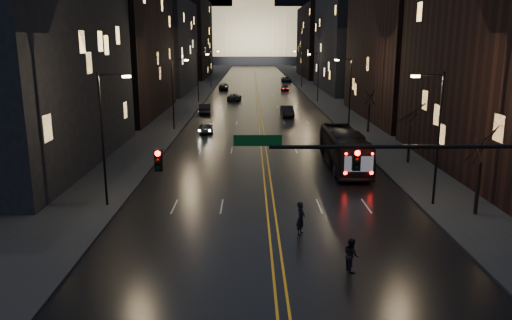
{
  "coord_description": "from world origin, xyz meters",
  "views": [
    {
      "loc": [
        -1.29,
        -22.05,
        10.8
      ],
      "look_at": [
        -0.97,
        10.62,
        3.09
      ],
      "focal_mm": 35.0,
      "sensor_mm": 36.0,
      "label": 1
    }
  ],
  "objects_px": {
    "oncoming_car_b": "(205,109)",
    "bus": "(344,149)",
    "receding_car_a": "(287,111)",
    "traffic_signal": "(408,170)",
    "pedestrian_b": "(351,255)",
    "oncoming_car_a": "(206,128)",
    "pedestrian_a": "(301,218)"
  },
  "relations": [
    {
      "from": "bus",
      "to": "oncoming_car_b",
      "type": "height_order",
      "value": "bus"
    },
    {
      "from": "oncoming_car_a",
      "to": "pedestrian_b",
      "type": "xyz_separation_m",
      "value": [
        10.31,
        -37.66,
        0.14
      ]
    },
    {
      "from": "oncoming_car_a",
      "to": "bus",
      "type": "bearing_deg",
      "value": 121.82
    },
    {
      "from": "bus",
      "to": "pedestrian_a",
      "type": "xyz_separation_m",
      "value": [
        -5.34,
        -15.67,
        -0.68
      ]
    },
    {
      "from": "oncoming_car_a",
      "to": "oncoming_car_b",
      "type": "height_order",
      "value": "oncoming_car_b"
    },
    {
      "from": "bus",
      "to": "pedestrian_a",
      "type": "height_order",
      "value": "bus"
    },
    {
      "from": "oncoming_car_a",
      "to": "pedestrian_a",
      "type": "bearing_deg",
      "value": 97.58
    },
    {
      "from": "oncoming_car_a",
      "to": "pedestrian_a",
      "type": "relative_size",
      "value": 2.12
    },
    {
      "from": "bus",
      "to": "oncoming_car_a",
      "type": "distance_m",
      "value": 22.02
    },
    {
      "from": "traffic_signal",
      "to": "bus",
      "type": "bearing_deg",
      "value": 87.28
    },
    {
      "from": "pedestrian_b",
      "to": "oncoming_car_b",
      "type": "bearing_deg",
      "value": -0.46
    },
    {
      "from": "oncoming_car_b",
      "to": "oncoming_car_a",
      "type": "bearing_deg",
      "value": 90.74
    },
    {
      "from": "bus",
      "to": "receding_car_a",
      "type": "height_order",
      "value": "bus"
    },
    {
      "from": "traffic_signal",
      "to": "pedestrian_b",
      "type": "distance_m",
      "value": 4.89
    },
    {
      "from": "traffic_signal",
      "to": "receding_car_a",
      "type": "distance_m",
      "value": 52.22
    },
    {
      "from": "pedestrian_b",
      "to": "oncoming_car_a",
      "type": "bearing_deg",
      "value": 2.51
    },
    {
      "from": "bus",
      "to": "pedestrian_b",
      "type": "bearing_deg",
      "value": -98.97
    },
    {
      "from": "bus",
      "to": "oncoming_car_b",
      "type": "xyz_separation_m",
      "value": [
        -15.39,
        34.46,
        -0.84
      ]
    },
    {
      "from": "receding_car_a",
      "to": "pedestrian_b",
      "type": "bearing_deg",
      "value": -92.69
    },
    {
      "from": "traffic_signal",
      "to": "bus",
      "type": "xyz_separation_m",
      "value": [
        0.98,
        20.67,
        -3.45
      ]
    },
    {
      "from": "oncoming_car_a",
      "to": "pedestrian_a",
      "type": "distance_m",
      "value": 33.93
    },
    {
      "from": "traffic_signal",
      "to": "pedestrian_b",
      "type": "relative_size",
      "value": 10.3
    },
    {
      "from": "traffic_signal",
      "to": "oncoming_car_b",
      "type": "relative_size",
      "value": 3.51
    },
    {
      "from": "oncoming_car_b",
      "to": "receding_car_a",
      "type": "bearing_deg",
      "value": 161.14
    },
    {
      "from": "oncoming_car_b",
      "to": "pedestrian_b",
      "type": "height_order",
      "value": "pedestrian_b"
    },
    {
      "from": "bus",
      "to": "traffic_signal",
      "type": "bearing_deg",
      "value": -92.32
    },
    {
      "from": "oncoming_car_b",
      "to": "pedestrian_b",
      "type": "bearing_deg",
      "value": 97.43
    },
    {
      "from": "bus",
      "to": "receding_car_a",
      "type": "bearing_deg",
      "value": 95.53
    },
    {
      "from": "oncoming_car_b",
      "to": "bus",
      "type": "bearing_deg",
      "value": 109.15
    },
    {
      "from": "receding_car_a",
      "to": "pedestrian_a",
      "type": "xyz_separation_m",
      "value": [
        -2.53,
        -47.01,
        0.17
      ]
    },
    {
      "from": "receding_car_a",
      "to": "pedestrian_a",
      "type": "relative_size",
      "value": 2.51
    },
    {
      "from": "bus",
      "to": "oncoming_car_a",
      "type": "relative_size",
      "value": 2.88
    }
  ]
}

